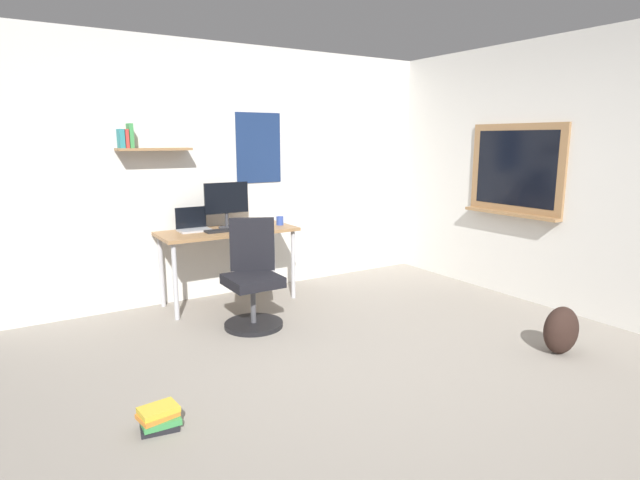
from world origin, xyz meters
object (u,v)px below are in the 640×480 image
object	(u,v)px
computer_mouse	(250,227)
book_stack_on_floor	(159,418)
backpack	(561,330)
desk	(228,238)
office_chair	(253,281)
laptop	(193,225)
coffee_mug	(280,221)
monitor_primary	(226,202)
keyboard	(224,230)

from	to	relation	value
computer_mouse	book_stack_on_floor	bearing A→B (deg)	-127.65
backpack	book_stack_on_floor	distance (m)	3.00
desk	office_chair	size ratio (longest dim) A/B	1.43
laptop	backpack	distance (m)	3.42
office_chair	laptop	xyz separation A→B (m)	(-0.23, 0.86, 0.40)
computer_mouse	coffee_mug	world-z (taller)	coffee_mug
backpack	coffee_mug	bearing A→B (deg)	113.17
coffee_mug	backpack	distance (m)	2.85
computer_mouse	laptop	bearing A→B (deg)	157.84
monitor_primary	computer_mouse	bearing A→B (deg)	-42.35
desk	office_chair	distance (m)	0.77
coffee_mug	book_stack_on_floor	world-z (taller)	coffee_mug
coffee_mug	backpack	xyz separation A→B (m)	(1.09, -2.56, -0.61)
monitor_primary	backpack	size ratio (longest dim) A/B	1.23
laptop	keyboard	bearing A→B (deg)	-41.59
keyboard	backpack	world-z (taller)	keyboard
backpack	computer_mouse	bearing A→B (deg)	120.23
keyboard	computer_mouse	world-z (taller)	computer_mouse
keyboard	computer_mouse	size ratio (longest dim) A/B	3.56
monitor_primary	book_stack_on_floor	distance (m)	2.62
desk	laptop	distance (m)	0.36
computer_mouse	monitor_primary	bearing A→B (deg)	137.65
desk	keyboard	size ratio (longest dim) A/B	3.67
coffee_mug	office_chair	bearing A→B (deg)	-132.98
coffee_mug	backpack	world-z (taller)	coffee_mug
desk	book_stack_on_floor	xyz separation A→B (m)	(-1.26, -1.98, -0.60)
office_chair	keyboard	xyz separation A→B (m)	(0.00, 0.65, 0.36)
laptop	book_stack_on_floor	xyz separation A→B (m)	(-0.96, -2.12, -0.74)
monitor_primary	book_stack_on_floor	xyz separation A→B (m)	(-1.29, -2.07, -0.96)
computer_mouse	backpack	bearing A→B (deg)	-59.77
computer_mouse	backpack	distance (m)	2.96
desk	monitor_primary	world-z (taller)	monitor_primary
coffee_mug	monitor_primary	bearing A→B (deg)	168.32
office_chair	monitor_primary	world-z (taller)	monitor_primary
backpack	monitor_primary	bearing A→B (deg)	121.55
monitor_primary	keyboard	world-z (taller)	monitor_primary
computer_mouse	coffee_mug	size ratio (longest dim) A/B	1.13
computer_mouse	backpack	xyz separation A→B (m)	(1.46, -2.51, -0.58)
monitor_primary	backpack	distance (m)	3.24
office_chair	computer_mouse	xyz separation A→B (m)	(0.28, 0.65, 0.36)
office_chair	desk	bearing A→B (deg)	84.38
monitor_primary	desk	bearing A→B (deg)	-110.40
laptop	coffee_mug	xyz separation A→B (m)	(0.88, -0.16, -0.01)
monitor_primary	coffee_mug	xyz separation A→B (m)	(0.54, -0.11, -0.22)
office_chair	book_stack_on_floor	distance (m)	1.77
laptop	monitor_primary	size ratio (longest dim) A/B	0.67
laptop	coffee_mug	bearing A→B (deg)	-10.31
desk	computer_mouse	bearing A→B (deg)	-18.57
backpack	book_stack_on_floor	bearing A→B (deg)	168.49
monitor_primary	computer_mouse	world-z (taller)	monitor_primary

